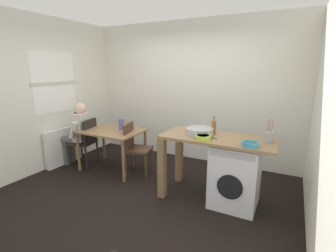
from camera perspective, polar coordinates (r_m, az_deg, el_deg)
ground_plane at (r=3.76m, az=-5.56°, el=-15.54°), size 5.46×5.46×0.00m
wall_back at (r=4.87m, az=5.41°, el=7.92°), size 4.60×0.10×2.70m
wall_window_side at (r=4.84m, az=-27.97°, el=6.41°), size 0.12×3.80×2.70m
wall_counter_side at (r=2.80m, az=33.82°, el=1.49°), size 0.10×3.80×2.70m
radiator at (r=5.11m, az=-23.18°, el=-4.33°), size 0.10×0.80×0.70m
dining_table at (r=4.46m, az=-13.10°, el=-2.13°), size 1.10×0.76×0.74m
chair_person_seat at (r=4.81m, az=-18.68°, el=-3.06°), size 0.46×0.46×0.90m
chair_opposite at (r=4.24m, az=-7.78°, el=-4.63°), size 0.48×0.48×0.90m
seated_person at (r=4.86m, az=-20.36°, el=-1.01°), size 0.53×0.53×1.20m
kitchen_counter at (r=3.43m, az=8.11°, el=-4.62°), size 1.50×0.68×0.92m
washing_machine at (r=3.44m, az=15.51°, el=-10.91°), size 0.60×0.61×0.86m
sink_basin at (r=3.39m, az=7.41°, el=-1.23°), size 0.38×0.38×0.09m
tap at (r=3.53m, az=8.46°, el=0.93°), size 0.02×0.02×0.28m
bottle_tall_green at (r=3.46m, az=10.68°, el=0.02°), size 0.06×0.06×0.24m
mixing_bowl at (r=3.17m, az=8.19°, el=-2.55°), size 0.20×0.20×0.06m
utensil_crock at (r=3.25m, az=22.66°, el=-2.38°), size 0.11×0.11×0.30m
colander at (r=3.02m, az=18.73°, el=-3.98°), size 0.20×0.20×0.06m
vase at (r=4.40m, az=-10.91°, el=0.41°), size 0.09×0.09×0.20m
scissors at (r=3.25m, az=10.30°, el=-2.76°), size 0.15×0.06×0.01m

